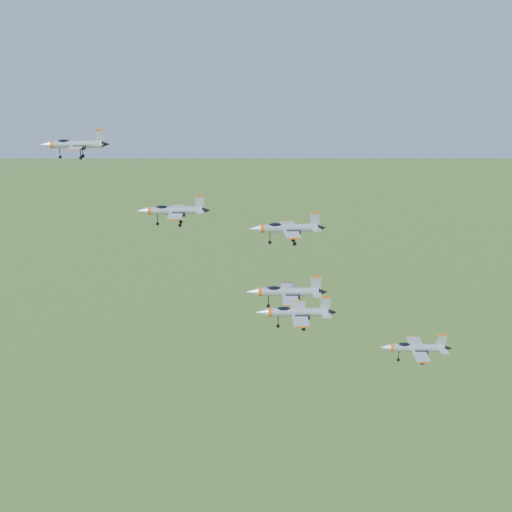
{
  "coord_description": "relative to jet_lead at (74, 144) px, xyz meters",
  "views": [
    {
      "loc": [
        -6.51,
        -107.07,
        167.51
      ],
      "look_at": [
        0.5,
        -3.03,
        134.9
      ],
      "focal_mm": 50.0,
      "sensor_mm": 36.0,
      "label": 1
    }
  ],
  "objects": [
    {
      "name": "jet_right_high",
      "position": [
        32.26,
        -25.62,
        -7.89
      ],
      "size": [
        10.56,
        8.66,
        2.83
      ],
      "rotation": [
        0.0,
        0.0,
        -0.01
      ],
      "color": "#B1B6BE"
    },
    {
      "name": "jet_left_low",
      "position": [
        34.12,
        -9.17,
        -23.18
      ],
      "size": [
        13.44,
        11.12,
        3.59
      ],
      "rotation": [
        0.0,
        0.0,
        -0.07
      ],
      "color": "#B1B6BE"
    },
    {
      "name": "jet_trail",
      "position": [
        53.71,
        -17.62,
        -29.94
      ],
      "size": [
        11.49,
        9.53,
        3.07
      ],
      "rotation": [
        0.0,
        0.0,
        -0.1
      ],
      "color": "#B1B6BE"
    },
    {
      "name": "jet_left_high",
      "position": [
        16.4,
        -14.01,
        -8.0
      ],
      "size": [
        11.01,
        9.05,
        2.95
      ],
      "rotation": [
        0.0,
        0.0,
        -0.03
      ],
      "color": "#B1B6BE"
    },
    {
      "name": "jet_right_low",
      "position": [
        34.53,
        -19.06,
        -22.82
      ],
      "size": [
        12.28,
        10.15,
        3.28
      ],
      "rotation": [
        0.0,
        0.0,
        -0.06
      ],
      "color": "#B1B6BE"
    },
    {
      "name": "jet_lead",
      "position": [
        0.0,
        0.0,
        0.0
      ],
      "size": [
        11.29,
        9.27,
        3.03
      ],
      "rotation": [
        0.0,
        0.0,
        -0.01
      ],
      "color": "#B1B6BE"
    }
  ]
}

